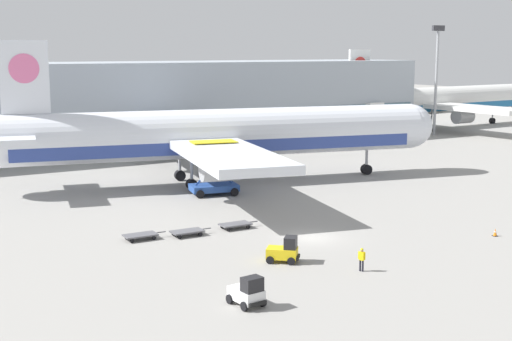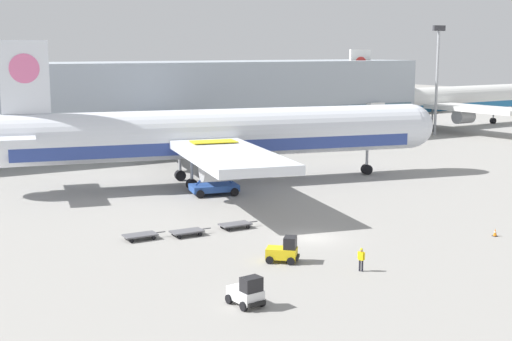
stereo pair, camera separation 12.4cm
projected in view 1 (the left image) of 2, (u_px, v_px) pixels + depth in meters
ground_plane at (312, 238)px, 61.19m from camera, size 400.00×400.00×0.00m
terminal_building at (174, 104)px, 118.55m from camera, size 90.00×18.20×14.00m
light_mast at (437, 71)px, 132.83m from camera, size 2.80×0.50×20.39m
airplane_main at (213, 136)px, 85.03m from camera, size 57.32×48.59×17.00m
airplane_distant at (432, 102)px, 144.29m from camera, size 54.79×45.61×16.03m
scissor_lift_loader at (214, 175)px, 79.11m from camera, size 5.73×4.32×6.01m
baggage_tug_foreground at (284, 251)px, 54.11m from camera, size 2.77×2.69×2.00m
baggage_tug_mid at (248, 292)px, 44.83m from camera, size 1.84×2.58×2.00m
baggage_dolly_lead at (140, 235)px, 60.53m from camera, size 3.72×1.57×0.48m
baggage_dolly_second at (187, 232)px, 61.76m from camera, size 3.72×1.57×0.48m
baggage_dolly_third at (235, 224)px, 64.28m from camera, size 3.72×1.57×0.48m
ground_crew_near at (362, 258)px, 51.81m from camera, size 0.37×0.51×1.75m
traffic_cone_near at (495, 232)px, 61.71m from camera, size 0.40×0.40×0.68m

